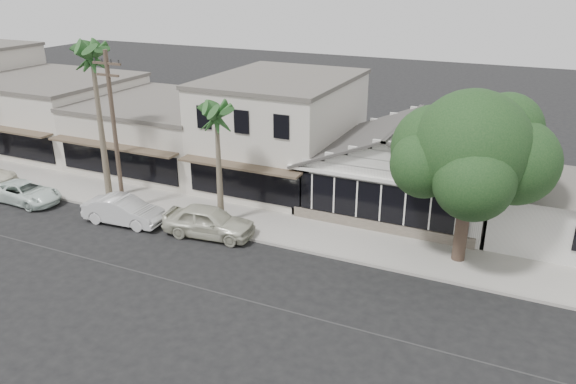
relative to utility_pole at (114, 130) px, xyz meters
The scene contains 14 objects.
ground 11.44m from the utility_pole, 30.02° to the right, with size 140.00×140.00×0.00m, color black.
sidewalk_north 5.06m from the utility_pole, 57.17° to the left, with size 90.00×3.50×0.15m, color #9E9991.
corner_shop 15.93m from the utility_pole, 27.45° to the left, with size 10.40×8.60×5.10m.
side_cottage 23.31m from the utility_pole, 15.84° to the left, with size 6.00×6.00×3.00m, color white.
row_building_near 10.36m from the utility_pole, 54.14° to the left, with size 8.00×10.00×6.50m, color beige.
row_building_midnear 9.23m from the utility_pole, 109.87° to the left, with size 10.00×10.00×4.20m, color beige.
row_building_midfar 16.01m from the utility_pole, 148.42° to the left, with size 11.00×10.00×5.00m, color beige.
utility_pole is the anchor object (origin of this frame).
car_0 7.34m from the utility_pole, ahead, with size 1.91×4.76×1.62m, color beige.
car_1 4.39m from the utility_pole, 47.86° to the right, with size 1.56×4.46×1.47m, color silver.
car_2 7.47m from the utility_pole, 167.28° to the right, with size 2.05×4.45×1.24m, color white.
shade_tree 18.29m from the utility_pole, ahead, with size 7.34×6.64×8.15m.
palm_east 6.18m from the utility_pole, ahead, with size 3.18×3.18×7.13m.
palm_mid 4.24m from the utility_pole, 151.01° to the left, with size 3.36×3.36×9.70m.
Camera 1 is at (11.81, -17.41, 12.77)m, focal length 35.00 mm.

